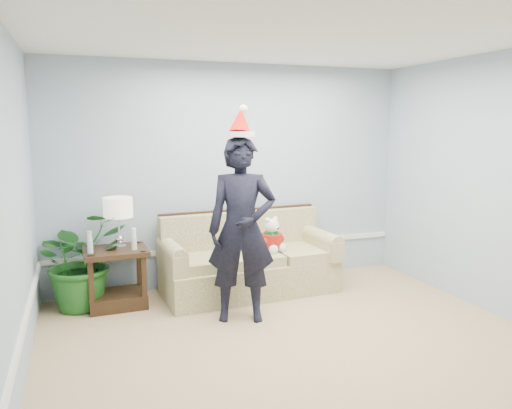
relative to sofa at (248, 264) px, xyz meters
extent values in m
cube|color=tan|center=(-0.06, -2.08, -0.34)|extent=(4.50, 5.00, 0.02)
cube|color=white|center=(-0.06, -2.08, 2.38)|extent=(4.50, 5.00, 0.02)
cube|color=#9AB0C5|center=(-0.06, 0.43, 1.02)|extent=(4.50, 0.02, 2.70)
cube|color=white|center=(-0.06, 0.41, 0.12)|extent=(4.48, 0.03, 0.06)
cube|color=white|center=(-2.30, -2.08, 0.12)|extent=(0.03, 4.98, 0.06)
cube|color=olive|center=(0.00, -0.06, -0.14)|extent=(2.05, 0.97, 0.38)
cube|color=olive|center=(-0.62, -0.11, 0.11)|extent=(0.63, 0.72, 0.11)
cube|color=olive|center=(0.00, -0.11, 0.11)|extent=(0.63, 0.72, 0.11)
cube|color=olive|center=(0.62, -0.11, 0.11)|extent=(0.63, 0.72, 0.11)
cube|color=olive|center=(0.00, 0.27, 0.32)|extent=(2.02, 0.30, 0.54)
cube|color=black|center=(0.00, 0.33, 0.58)|extent=(2.01, 0.16, 0.05)
cube|color=olive|center=(-0.92, -0.06, 0.16)|extent=(0.22, 0.87, 0.23)
cube|color=olive|center=(0.92, -0.06, 0.16)|extent=(0.22, 0.87, 0.23)
cube|color=#342113|center=(-1.51, 0.00, 0.28)|extent=(0.68, 0.57, 0.05)
cube|color=#342113|center=(-1.51, 0.00, -0.26)|extent=(0.61, 0.51, 0.15)
cube|color=#342113|center=(-1.78, -0.22, -0.01)|extent=(0.05, 0.05, 0.64)
cube|color=#342113|center=(-1.24, -0.22, -0.01)|extent=(0.05, 0.05, 0.64)
cube|color=#342113|center=(-1.78, 0.21, -0.01)|extent=(0.05, 0.05, 0.64)
cube|color=#342113|center=(-1.24, 0.21, -0.01)|extent=(0.05, 0.05, 0.64)
cylinder|color=silver|center=(-1.46, 0.04, 0.32)|extent=(0.15, 0.15, 0.03)
sphere|color=silver|center=(-1.46, 0.04, 0.40)|extent=(0.09, 0.09, 0.09)
cylinder|color=silver|center=(-1.46, 0.04, 0.54)|extent=(0.02, 0.02, 0.31)
cylinder|color=#FEE7CC|center=(-1.46, 0.04, 0.75)|extent=(0.31, 0.31, 0.21)
cylinder|color=silver|center=(-1.77, -0.09, 0.37)|extent=(0.06, 0.06, 0.13)
cylinder|color=white|center=(-1.77, -0.09, 0.49)|extent=(0.05, 0.05, 0.11)
cylinder|color=silver|center=(-1.32, -0.09, 0.37)|extent=(0.06, 0.06, 0.13)
cylinder|color=white|center=(-1.32, -0.09, 0.49)|extent=(0.05, 0.05, 0.11)
imported|color=#1C5A1D|center=(-1.86, 0.10, 0.20)|extent=(1.24, 1.19, 1.07)
imported|color=black|center=(-0.34, -0.80, 0.59)|extent=(0.78, 0.63, 1.86)
cylinder|color=white|center=(-0.34, -0.80, 1.54)|extent=(0.36, 0.36, 0.05)
cone|color=#B41E13|center=(-0.34, -0.78, 1.67)|extent=(0.33, 0.36, 0.31)
sphere|color=white|center=(-0.34, -0.87, 1.78)|extent=(0.08, 0.08, 0.08)
sphere|color=white|center=(0.25, -0.11, 0.28)|extent=(0.24, 0.24, 0.24)
cylinder|color=#B41E13|center=(0.25, -0.11, 0.28)|extent=(0.33, 0.33, 0.17)
cylinder|color=#116025|center=(0.25, -0.11, 0.38)|extent=(0.22, 0.22, 0.03)
sphere|color=white|center=(0.19, -0.22, 0.21)|extent=(0.11, 0.11, 0.11)
sphere|color=white|center=(0.32, -0.22, 0.21)|extent=(0.11, 0.11, 0.11)
sphere|color=white|center=(0.25, -0.12, 0.46)|extent=(0.17, 0.17, 0.17)
sphere|color=black|center=(0.25, -0.22, 0.45)|extent=(0.02, 0.02, 0.02)
sphere|color=white|center=(0.19, -0.11, 0.54)|extent=(0.07, 0.07, 0.07)
sphere|color=white|center=(0.31, -0.11, 0.54)|extent=(0.07, 0.07, 0.07)
camera|label=1|loc=(-1.86, -5.43, 1.62)|focal=35.00mm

